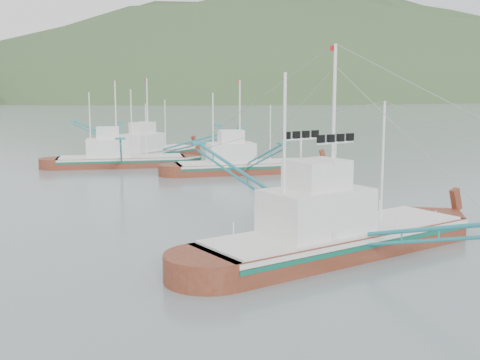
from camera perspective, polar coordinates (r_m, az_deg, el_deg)
name	(u,v)px	position (r m, az deg, el deg)	size (l,w,h in m)	color
ground	(281,253)	(33.36, 3.91, -6.90)	(1200.00, 1200.00, 0.00)	slate
main_boat	(336,215)	(32.91, 9.13, -3.27)	(17.06, 29.49, 12.10)	#5F2514
bg_boat_right	(242,158)	(63.66, 0.24, 2.12)	(14.77, 25.93, 10.55)	#5F2514
bg_boat_far	(150,141)	(76.63, -8.52, 3.67)	(20.26, 24.04, 10.96)	#5F2514
bg_boat_extra	(120,151)	(70.13, -11.33, 2.70)	(14.85, 25.79, 10.55)	#5F2514
headland_right	(313,98)	(524.60, 6.93, 7.69)	(684.00, 432.00, 306.00)	#314A26
ridge_distant	(45,98)	(590.56, -17.98, 7.45)	(960.00, 400.00, 240.00)	slate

